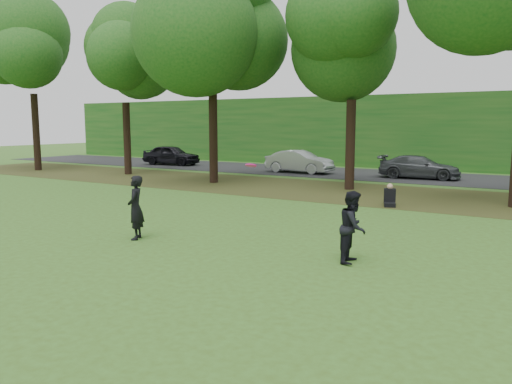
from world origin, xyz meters
TOP-DOWN VIEW (x-y plane):
  - ground at (0.00, 0.00)m, footprint 120.00×120.00m
  - leaf_litter at (0.00, 13.00)m, footprint 60.00×7.00m
  - street at (0.00, 21.00)m, footprint 70.00×7.00m
  - far_hedge at (0.00, 27.00)m, footprint 70.00×3.00m
  - player_left at (-4.16, 1.36)m, footprint 0.67×0.74m
  - player_right at (1.53, 2.23)m, footprint 0.70×0.84m
  - parked_cars at (-0.98, 19.64)m, footprint 38.92×3.53m
  - frisbee at (-1.01, 2.07)m, footprint 0.38×0.37m
  - seated_person at (-0.01, 10.22)m, footprint 0.62×0.82m
  - tree_line at (-0.34, 12.94)m, footprint 55.30×7.90m

SIDE VIEW (x-z plane):
  - ground at x=0.00m, z-range 0.00..0.00m
  - leaf_litter at x=0.00m, z-range 0.00..0.01m
  - street at x=0.00m, z-range 0.00..0.02m
  - seated_person at x=-0.01m, z-range -0.10..0.73m
  - parked_cars at x=-0.98m, z-range -0.02..1.46m
  - player_right at x=1.53m, z-range 0.00..1.59m
  - player_left at x=-4.16m, z-range 0.00..1.70m
  - frisbee at x=-1.01m, z-range 1.98..2.12m
  - far_hedge at x=0.00m, z-range 0.00..5.00m
  - tree_line at x=-0.34m, z-range 1.69..14.00m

